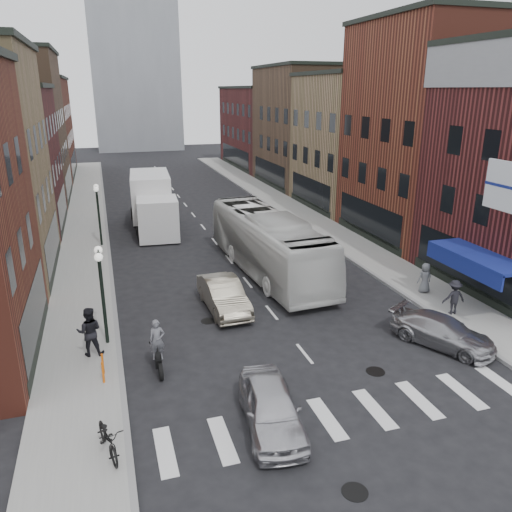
{
  "coord_description": "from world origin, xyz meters",
  "views": [
    {
      "loc": [
        -7.01,
        -15.08,
        9.92
      ],
      "look_at": [
        -0.5,
        5.84,
        2.57
      ],
      "focal_mm": 35.0,
      "sensor_mm": 36.0,
      "label": 1
    }
  ],
  "objects_px": {
    "curb_car": "(442,332)",
    "ped_right_c": "(425,278)",
    "ped_left_solo": "(89,332)",
    "ped_right_a": "(454,297)",
    "parked_bicycle": "(108,438)",
    "sedan_left_far": "(224,295)",
    "streetlamp_near": "(101,279)",
    "motorcycle_rider": "(158,347)",
    "box_truck": "(153,203)",
    "bike_rack": "(103,368)",
    "transit_bus": "(268,243)",
    "streetlamp_far": "(98,204)",
    "sedan_left_near": "(271,407)"
  },
  "relations": [
    {
      "from": "bike_rack",
      "to": "curb_car",
      "type": "distance_m",
      "value": 13.25
    },
    {
      "from": "bike_rack",
      "to": "streetlamp_far",
      "type": "bearing_deg",
      "value": 89.31
    },
    {
      "from": "ped_left_solo",
      "to": "ped_right_c",
      "type": "bearing_deg",
      "value": -167.1
    },
    {
      "from": "transit_bus",
      "to": "sedan_left_near",
      "type": "height_order",
      "value": "transit_bus"
    },
    {
      "from": "ped_left_solo",
      "to": "transit_bus",
      "type": "bearing_deg",
      "value": -136.29
    },
    {
      "from": "streetlamp_near",
      "to": "curb_car",
      "type": "relative_size",
      "value": 0.98
    },
    {
      "from": "streetlamp_near",
      "to": "parked_bicycle",
      "type": "height_order",
      "value": "streetlamp_near"
    },
    {
      "from": "streetlamp_far",
      "to": "ped_right_c",
      "type": "xyz_separation_m",
      "value": [
        15.45,
        -13.27,
        -1.99
      ]
    },
    {
      "from": "motorcycle_rider",
      "to": "ped_right_c",
      "type": "distance_m",
      "value": 14.07
    },
    {
      "from": "streetlamp_far",
      "to": "streetlamp_near",
      "type": "bearing_deg",
      "value": -90.0
    },
    {
      "from": "curb_car",
      "to": "box_truck",
      "type": "bearing_deg",
      "value": 85.1
    },
    {
      "from": "bike_rack",
      "to": "curb_car",
      "type": "xyz_separation_m",
      "value": [
        13.19,
        -1.3,
        0.06
      ]
    },
    {
      "from": "curb_car",
      "to": "streetlamp_far",
      "type": "bearing_deg",
      "value": 97.85
    },
    {
      "from": "ped_right_a",
      "to": "ped_right_c",
      "type": "bearing_deg",
      "value": -87.94
    },
    {
      "from": "streetlamp_near",
      "to": "parked_bicycle",
      "type": "relative_size",
      "value": 2.2
    },
    {
      "from": "streetlamp_far",
      "to": "ped_right_c",
      "type": "distance_m",
      "value": 20.46
    },
    {
      "from": "sedan_left_far",
      "to": "ped_right_a",
      "type": "relative_size",
      "value": 2.77
    },
    {
      "from": "ped_left_solo",
      "to": "streetlamp_far",
      "type": "bearing_deg",
      "value": -85.01
    },
    {
      "from": "parked_bicycle",
      "to": "sedan_left_far",
      "type": "bearing_deg",
      "value": 44.53
    },
    {
      "from": "motorcycle_rider",
      "to": "box_truck",
      "type": "bearing_deg",
      "value": 88.72
    },
    {
      "from": "ped_right_c",
      "to": "bike_rack",
      "type": "bearing_deg",
      "value": 13.35
    },
    {
      "from": "transit_bus",
      "to": "streetlamp_near",
      "type": "bearing_deg",
      "value": -148.78
    },
    {
      "from": "bike_rack",
      "to": "ped_left_solo",
      "type": "height_order",
      "value": "ped_left_solo"
    },
    {
      "from": "parked_bicycle",
      "to": "ped_right_a",
      "type": "xyz_separation_m",
      "value": [
        15.3,
        4.92,
        0.32
      ]
    },
    {
      "from": "streetlamp_near",
      "to": "curb_car",
      "type": "xyz_separation_m",
      "value": [
        12.99,
        -4.0,
        -2.3
      ]
    },
    {
      "from": "motorcycle_rider",
      "to": "transit_bus",
      "type": "distance_m",
      "value": 11.36
    },
    {
      "from": "ped_left_solo",
      "to": "ped_right_c",
      "type": "height_order",
      "value": "ped_left_solo"
    },
    {
      "from": "transit_bus",
      "to": "sedan_left_far",
      "type": "relative_size",
      "value": 2.74
    },
    {
      "from": "box_truck",
      "to": "ped_left_solo",
      "type": "distance_m",
      "value": 18.91
    },
    {
      "from": "box_truck",
      "to": "ped_right_c",
      "type": "distance_m",
      "value": 20.46
    },
    {
      "from": "sedan_left_near",
      "to": "ped_left_solo",
      "type": "height_order",
      "value": "ped_left_solo"
    },
    {
      "from": "streetlamp_near",
      "to": "box_truck",
      "type": "relative_size",
      "value": 0.44
    },
    {
      "from": "box_truck",
      "to": "curb_car",
      "type": "bearing_deg",
      "value": -62.72
    },
    {
      "from": "streetlamp_far",
      "to": "box_truck",
      "type": "bearing_deg",
      "value": 42.79
    },
    {
      "from": "sedan_left_near",
      "to": "ped_right_c",
      "type": "bearing_deg",
      "value": 42.1
    },
    {
      "from": "streetlamp_near",
      "to": "ped_right_c",
      "type": "height_order",
      "value": "streetlamp_near"
    },
    {
      "from": "bike_rack",
      "to": "ped_right_a",
      "type": "distance_m",
      "value": 15.4
    },
    {
      "from": "ped_right_c",
      "to": "ped_right_a",
      "type": "bearing_deg",
      "value": 84.73
    },
    {
      "from": "motorcycle_rider",
      "to": "sedan_left_near",
      "type": "height_order",
      "value": "motorcycle_rider"
    },
    {
      "from": "ped_left_solo",
      "to": "curb_car",
      "type": "bearing_deg",
      "value": 174.21
    },
    {
      "from": "box_truck",
      "to": "curb_car",
      "type": "xyz_separation_m",
      "value": [
        9.17,
        -21.53,
        -1.35
      ]
    },
    {
      "from": "sedan_left_near",
      "to": "ped_left_solo",
      "type": "relative_size",
      "value": 2.09
    },
    {
      "from": "parked_bicycle",
      "to": "streetlamp_far",
      "type": "bearing_deg",
      "value": 76.17
    },
    {
      "from": "curb_car",
      "to": "ped_right_c",
      "type": "xyz_separation_m",
      "value": [
        2.46,
        4.73,
        0.31
      ]
    },
    {
      "from": "streetlamp_near",
      "to": "sedan_left_near",
      "type": "distance_m",
      "value": 8.58
    },
    {
      "from": "bike_rack",
      "to": "parked_bicycle",
      "type": "xyz_separation_m",
      "value": [
        0.07,
        -4.06,
        0.09
      ]
    },
    {
      "from": "box_truck",
      "to": "motorcycle_rider",
      "type": "xyz_separation_m",
      "value": [
        -2.05,
        -20.06,
        -1.0
      ]
    },
    {
      "from": "bike_rack",
      "to": "sedan_left_far",
      "type": "xyz_separation_m",
      "value": [
        5.55,
        4.7,
        0.19
      ]
    },
    {
      "from": "streetlamp_far",
      "to": "sedan_left_far",
      "type": "relative_size",
      "value": 0.91
    },
    {
      "from": "sedan_left_far",
      "to": "ped_left_solo",
      "type": "bearing_deg",
      "value": -156.92
    }
  ]
}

